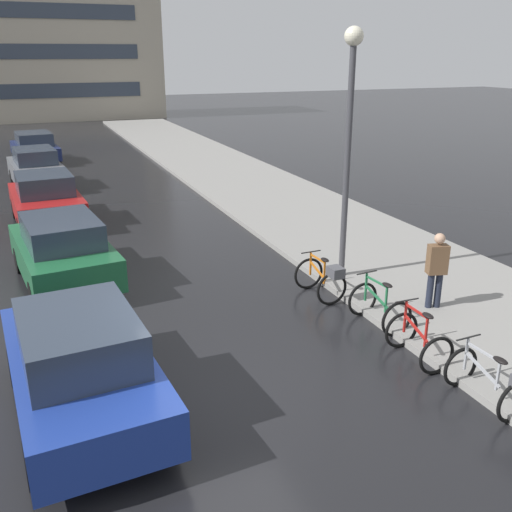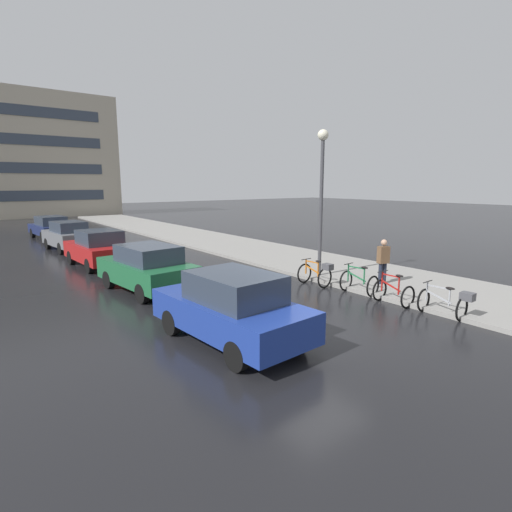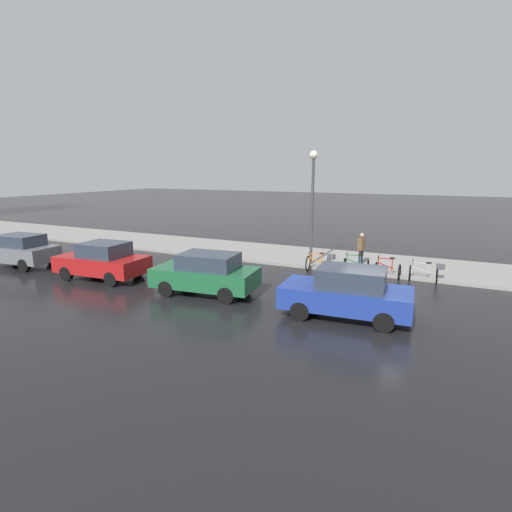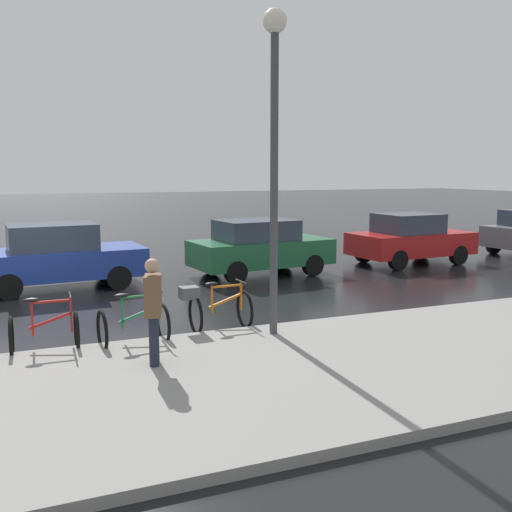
{
  "view_description": "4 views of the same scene",
  "coord_description": "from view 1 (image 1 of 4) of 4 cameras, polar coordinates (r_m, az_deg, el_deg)",
  "views": [
    {
      "loc": [
        -2.58,
        -7.28,
        5.2
      ],
      "look_at": [
        1.03,
        1.57,
        1.8
      ],
      "focal_mm": 40.0,
      "sensor_mm": 36.0,
      "label": 1
    },
    {
      "loc": [
        -7.2,
        -7.06,
        3.76
      ],
      "look_at": [
        -0.3,
        2.08,
        1.67
      ],
      "focal_mm": 28.0,
      "sensor_mm": 36.0,
      "label": 2
    },
    {
      "loc": [
        -14.92,
        -2.2,
        4.85
      ],
      "look_at": [
        -0.7,
        4.61,
        1.43
      ],
      "focal_mm": 28.0,
      "sensor_mm": 36.0,
      "label": 3
    },
    {
      "loc": [
        13.36,
        -0.22,
        3.05
      ],
      "look_at": [
        -0.33,
        5.36,
        0.85
      ],
      "focal_mm": 40.0,
      "sensor_mm": 36.0,
      "label": 4
    }
  ],
  "objects": [
    {
      "name": "car_blue",
      "position": [
        8.96,
        -17.11,
        -10.41
      ],
      "size": [
        2.2,
        4.37,
        1.71
      ],
      "color": "navy",
      "rests_on": "ground"
    },
    {
      "name": "bicycle_nearest",
      "position": [
        9.63,
        22.81,
        -11.52
      ],
      "size": [
        0.75,
        1.44,
        0.94
      ],
      "color": "black",
      "rests_on": "ground"
    },
    {
      "name": "ground_plane",
      "position": [
        9.31,
        -2.3,
        -14.38
      ],
      "size": [
        140.0,
        140.0,
        0.0
      ],
      "primitive_type": "plane",
      "color": "black"
    },
    {
      "name": "building_facade_main",
      "position": [
        52.57,
        -23.81,
        19.8
      ],
      "size": [
        23.73,
        7.17,
        13.59
      ],
      "color": "#B2A893",
      "rests_on": "ground"
    },
    {
      "name": "car_navy",
      "position": [
        30.95,
        -21.25,
        10.09
      ],
      "size": [
        2.29,
        4.18,
        1.53
      ],
      "color": "navy",
      "rests_on": "ground"
    },
    {
      "name": "car_red",
      "position": [
        19.4,
        -20.27,
        5.34
      ],
      "size": [
        2.21,
        4.16,
        1.67
      ],
      "color": "#AD1919",
      "rests_on": "ground"
    },
    {
      "name": "sidewalk_kerb",
      "position": [
        19.96,
        4.07,
        4.65
      ],
      "size": [
        4.8,
        60.0,
        0.14
      ],
      "primitive_type": "cube",
      "color": "gray",
      "rests_on": "ground"
    },
    {
      "name": "bicycle_third",
      "position": [
        11.74,
        12.21,
        -4.99
      ],
      "size": [
        0.83,
        1.19,
        1.0
      ],
      "color": "black",
      "rests_on": "ground"
    },
    {
      "name": "car_green",
      "position": [
        14.15,
        -18.76,
        0.55
      ],
      "size": [
        2.34,
        4.26,
        1.65
      ],
      "color": "#1E6038",
      "rests_on": "ground"
    },
    {
      "name": "bicycle_farthest",
      "position": [
        12.75,
        6.73,
        -2.19
      ],
      "size": [
        0.8,
        1.35,
        0.98
      ],
      "color": "black",
      "rests_on": "ground"
    },
    {
      "name": "car_grey",
      "position": [
        24.91,
        -21.16,
        8.2
      ],
      "size": [
        2.16,
        4.0,
        1.64
      ],
      "color": "slate",
      "rests_on": "ground"
    },
    {
      "name": "bicycle_second",
      "position": [
        10.63,
        15.93,
        -8.09
      ],
      "size": [
        0.73,
        1.1,
        1.0
      ],
      "color": "black",
      "rests_on": "ground"
    },
    {
      "name": "pedestrian",
      "position": [
        12.36,
        17.6,
        -1.23
      ],
      "size": [
        0.45,
        0.34,
        1.77
      ],
      "color": "#1E2333",
      "rests_on": "ground"
    },
    {
      "name": "streetlamp",
      "position": [
        13.11,
        9.34,
        13.4
      ],
      "size": [
        0.41,
        0.41,
        5.76
      ],
      "color": "#424247",
      "rests_on": "ground"
    }
  ]
}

